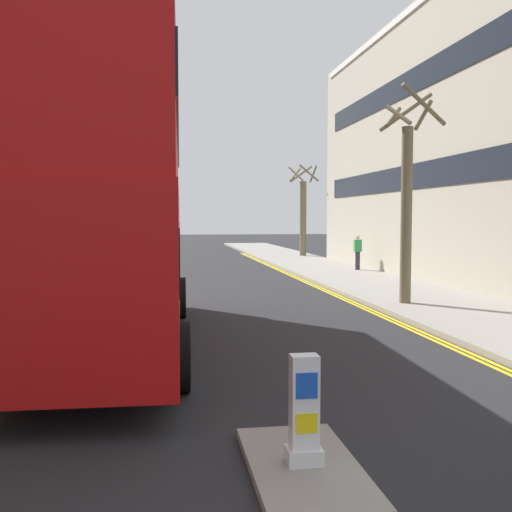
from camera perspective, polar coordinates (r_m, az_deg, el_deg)
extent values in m
cube|color=gray|center=(19.03, 15.74, -4.07)|extent=(4.00, 80.00, 0.14)
cube|color=yellow|center=(16.40, 11.97, -5.47)|extent=(0.10, 56.00, 0.01)
cube|color=yellow|center=(16.35, 11.44, -5.50)|extent=(0.10, 56.00, 0.01)
cube|color=gray|center=(6.50, 4.53, -19.30)|extent=(1.10, 2.20, 0.10)
cube|color=silver|center=(6.46, 4.54, -18.23)|extent=(0.36, 0.28, 0.16)
cube|color=white|center=(6.27, 4.57, -13.52)|extent=(0.28, 0.20, 0.95)
cube|color=blue|center=(6.12, 4.81, -12.10)|extent=(0.22, 0.01, 0.26)
cube|color=yellow|center=(6.23, 4.79, -15.47)|extent=(0.22, 0.01, 0.20)
cube|color=#B20F0F|center=(12.35, -13.04, -0.35)|extent=(2.83, 10.87, 2.60)
cube|color=#B20F0F|center=(12.44, -13.21, 11.45)|extent=(2.77, 10.65, 2.50)
cube|color=black|center=(12.33, -13.06, 1.04)|extent=(2.85, 10.44, 0.84)
cube|color=black|center=(12.45, -13.22, 11.91)|extent=(2.83, 10.22, 0.80)
cube|color=yellow|center=(17.70, -11.33, 5.88)|extent=(2.00, 0.12, 0.44)
cube|color=maroon|center=(12.68, -13.30, 17.28)|extent=(2.55, 9.78, 0.10)
cylinder|color=black|center=(15.94, -16.23, -3.93)|extent=(0.33, 1.05, 1.04)
cylinder|color=black|center=(15.74, -7.19, -3.90)|extent=(0.33, 1.05, 1.04)
cylinder|color=black|center=(9.49, -22.67, -9.20)|extent=(0.33, 1.05, 1.04)
cylinder|color=black|center=(9.15, -7.18, -9.42)|extent=(0.33, 1.05, 1.04)
cylinder|color=#2D2D38|center=(28.60, 9.55, -0.44)|extent=(0.22, 0.22, 0.85)
cube|color=#338C4C|center=(28.56, 9.57, 0.97)|extent=(0.34, 0.22, 0.56)
sphere|color=beige|center=(28.54, 9.58, 1.76)|extent=(0.20, 0.20, 0.20)
cylinder|color=#6B6047|center=(17.75, 13.99, 3.73)|extent=(0.32, 0.32, 5.00)
cylinder|color=#6B6047|center=(18.18, 15.48, 12.65)|extent=(0.15, 0.98, 0.73)
cylinder|color=#6B6047|center=(18.74, 13.91, 13.00)|extent=(1.49, 0.57, 1.12)
cylinder|color=#6B6047|center=(18.15, 12.82, 12.65)|extent=(0.74, 0.74, 0.70)
cylinder|color=#6B6047|center=(17.66, 13.29, 12.84)|extent=(0.54, 0.82, 0.67)
cylinder|color=#6B6047|center=(17.45, 15.56, 13.61)|extent=(1.46, 0.46, 1.08)
cylinder|color=#6B6047|center=(38.76, 4.46, 3.54)|extent=(0.42, 0.42, 4.73)
cylinder|color=#6B6047|center=(39.05, 5.42, 7.69)|extent=(0.19, 1.38, 1.01)
cylinder|color=#6B6047|center=(39.57, 4.25, 7.70)|extent=(1.49, 0.15, 1.09)
cylinder|color=#6B6047|center=(39.17, 3.71, 7.63)|extent=(0.96, 0.99, 0.94)
cylinder|color=#6B6047|center=(38.42, 3.79, 7.73)|extent=(0.77, 1.20, 0.97)
cylinder|color=#6B6047|center=(38.26, 5.02, 7.81)|extent=(1.41, 0.54, 1.06)
cube|color=black|center=(24.19, 16.10, 16.37)|extent=(0.04, 24.64, 1.00)
cube|color=black|center=(23.64, 15.94, 7.45)|extent=(0.04, 24.64, 1.00)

